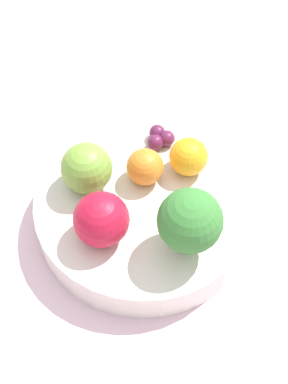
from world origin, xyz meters
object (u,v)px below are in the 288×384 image
apple_green (86,168)px  grape_cluster (160,138)px  apple_red (101,219)px  orange_front (189,157)px  orange_back (147,167)px  bowl (144,209)px  broccoli (190,222)px

apple_green → grape_cluster: size_ratio=1.63×
apple_green → grape_cluster: 0.09m
apple_red → apple_green: bearing=108.4°
apple_green → orange_front: (0.09, 0.02, -0.01)m
orange_back → grape_cluster: 0.05m
bowl → apple_red: size_ratio=4.22×
bowl → orange_front: 0.07m
bowl → orange_front: size_ratio=5.59×
bowl → broccoli: size_ratio=3.04×
orange_front → grape_cluster: bearing=130.9°
grape_cluster → broccoli: bearing=-77.3°
bowl → grape_cluster: (0.01, 0.07, 0.03)m
orange_back → broccoli: bearing=-62.9°
orange_front → orange_back: (-0.04, -0.01, -0.00)m
orange_front → grape_cluster: 0.04m
apple_green → orange_front: 0.10m
apple_green → orange_front: bearing=12.9°
apple_red → orange_back: size_ratio=1.40×
bowl → grape_cluster: 0.07m
grape_cluster → apple_green: bearing=-141.1°
apple_red → orange_back: 0.07m
apple_green → orange_back: (0.06, 0.01, -0.01)m
bowl → grape_cluster: bearing=79.2°
broccoli → grape_cluster: broccoli is taller
bowl → broccoli: bearing=-51.2°
broccoli → orange_back: (-0.04, 0.07, -0.02)m
orange_front → orange_back: 0.04m
broccoli → apple_green: 0.11m
broccoli → apple_red: bearing=173.4°
orange_front → grape_cluster: (-0.03, 0.03, -0.01)m
apple_red → grape_cluster: (0.05, 0.11, -0.02)m
broccoli → grape_cluster: size_ratio=2.31×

